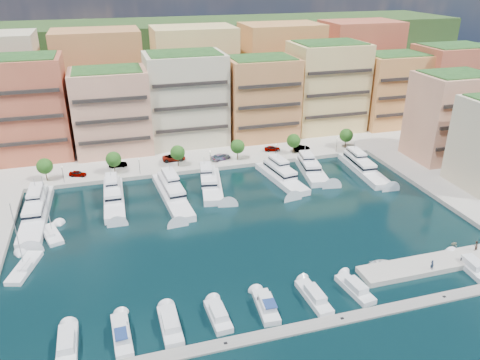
{
  "coord_description": "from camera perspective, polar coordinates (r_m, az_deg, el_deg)",
  "views": [
    {
      "loc": [
        -24.05,
        -78.37,
        48.12
      ],
      "look_at": [
        1.84,
        10.12,
        6.0
      ],
      "focal_mm": 35.0,
      "sensor_mm": 36.0,
      "label": 1
    }
  ],
  "objects": [
    {
      "name": "north_quay",
      "position": [
        150.32,
        -6.27,
        5.73
      ],
      "size": [
        220.0,
        64.0,
        2.0
      ],
      "primitive_type": "cube",
      "color": "#9E998E",
      "rests_on": "ground"
    },
    {
      "name": "cruiser_5",
      "position": [
        77.04,
        9.01,
        -13.95
      ],
      "size": [
        3.0,
        8.92,
        2.55
      ],
      "color": "silver",
      "rests_on": "ground"
    },
    {
      "name": "car_3",
      "position": [
        125.3,
        -2.37,
        2.85
      ],
      "size": [
        6.1,
        4.06,
        1.64
      ],
      "primitive_type": "imported",
      "rotation": [
        0.0,
        0.0,
        1.91
      ],
      "color": "gray",
      "rests_on": "north_quay"
    },
    {
      "name": "tree_3",
      "position": [
        124.19,
        -0.3,
        4.11
      ],
      "size": [
        3.8,
        3.8,
        5.65
      ],
      "color": "#473323",
      "rests_on": "north_quay"
    },
    {
      "name": "cruiser_9",
      "position": [
        92.12,
        26.32,
        -9.43
      ],
      "size": [
        3.37,
        8.72,
        2.55
      ],
      "color": "silver",
      "rests_on": "ground"
    },
    {
      "name": "car_5",
      "position": [
        132.6,
        7.52,
        3.88
      ],
      "size": [
        5.03,
        2.82,
        1.57
      ],
      "primitive_type": "imported",
      "rotation": [
        0.0,
        0.0,
        1.83
      ],
      "color": "gray",
      "rests_on": "north_quay"
    },
    {
      "name": "finger_pier",
      "position": [
        91.73,
        23.47,
        -9.4
      ],
      "size": [
        32.0,
        5.0,
        2.0
      ],
      "primitive_type": "cube",
      "color": "#9E998E",
      "rests_on": "ground"
    },
    {
      "name": "apartment_east_a",
      "position": [
        135.5,
        24.13,
        7.08
      ],
      "size": [
        18.0,
        14.5,
        22.8
      ],
      "color": "#E5A17F",
      "rests_on": "east_quay"
    },
    {
      "name": "person_1",
      "position": [
        95.96,
        26.79,
        -7.14
      ],
      "size": [
        1.01,
        0.84,
        1.9
      ],
      "primitive_type": "imported",
      "rotation": [
        0.0,
        0.0,
        3.27
      ],
      "color": "brown",
      "rests_on": "finger_pier"
    },
    {
      "name": "ground",
      "position": [
        95.05,
        0.65,
        -5.86
      ],
      "size": [
        400.0,
        400.0,
        0.0
      ],
      "primitive_type": "plane",
      "color": "black",
      "rests_on": "ground"
    },
    {
      "name": "sailboat_1",
      "position": [
        90.9,
        -24.77,
        -9.75
      ],
      "size": [
        5.5,
        9.92,
        13.2
      ],
      "color": "white",
      "rests_on": "ground"
    },
    {
      "name": "car_4",
      "position": [
        131.66,
        3.96,
        3.87
      ],
      "size": [
        4.62,
        2.61,
        1.48
      ],
      "primitive_type": "imported",
      "rotation": [
        0.0,
        0.0,
        1.36
      ],
      "color": "gray",
      "rests_on": "north_quay"
    },
    {
      "name": "hillside",
      "position": [
        195.9,
        -8.89,
        10.04
      ],
      "size": [
        240.0,
        40.0,
        58.0
      ],
      "primitive_type": "cube",
      "color": "#223E19",
      "rests_on": "ground"
    },
    {
      "name": "tree_0",
      "position": [
        121.04,
        -22.72,
        1.56
      ],
      "size": [
        3.8,
        3.8,
        5.65
      ],
      "color": "#473323",
      "rests_on": "north_quay"
    },
    {
      "name": "car_1",
      "position": [
        124.62,
        -14.66,
        1.88
      ],
      "size": [
        4.64,
        1.65,
        1.52
      ],
      "primitive_type": "imported",
      "rotation": [
        0.0,
        0.0,
        1.56
      ],
      "color": "gray",
      "rests_on": "north_quay"
    },
    {
      "name": "cruiser_4",
      "position": [
        74.49,
        3.21,
        -15.16
      ],
      "size": [
        3.13,
        7.92,
        2.66
      ],
      "color": "silver",
      "rests_on": "ground"
    },
    {
      "name": "south_pontoon",
      "position": [
        71.4,
        5.59,
        -17.97
      ],
      "size": [
        72.0,
        2.2,
        0.35
      ],
      "primitive_type": "cube",
      "color": "gray",
      "rests_on": "ground"
    },
    {
      "name": "car_2",
      "position": [
        125.84,
        -8.07,
        2.73
      ],
      "size": [
        6.12,
        2.85,
        1.7
      ],
      "primitive_type": "imported",
      "rotation": [
        0.0,
        0.0,
        1.57
      ],
      "color": "gray",
      "rests_on": "north_quay"
    },
    {
      "name": "yacht_1",
      "position": [
        108.74,
        -15.14,
        -1.99
      ],
      "size": [
        4.74,
        20.34,
        7.3
      ],
      "color": "white",
      "rests_on": "ground"
    },
    {
      "name": "person_0",
      "position": [
        87.34,
        22.37,
        -9.52
      ],
      "size": [
        0.49,
        0.69,
        1.77
      ],
      "primitive_type": "imported",
      "rotation": [
        0.0,
        0.0,
        1.68
      ],
      "color": "#233247",
      "rests_on": "finger_pier"
    },
    {
      "name": "apartment_1",
      "position": [
        136.14,
        -24.43,
        7.98
      ],
      "size": [
        20.0,
        16.5,
        26.8
      ],
      "color": "#C26140",
      "rests_on": "north_quay"
    },
    {
      "name": "lamppost_2",
      "position": [
        120.6,
        -3.66,
        2.95
      ],
      "size": [
        0.3,
        0.3,
        4.2
      ],
      "color": "black",
      "rests_on": "north_quay"
    },
    {
      "name": "yacht_5",
      "position": [
        120.48,
        8.67,
        1.34
      ],
      "size": [
        7.14,
        16.68,
        7.3
      ],
      "color": "white",
      "rests_on": "ground"
    },
    {
      "name": "cruiser_0",
      "position": [
        72.37,
        -20.3,
        -18.43
      ],
      "size": [
        2.68,
        8.34,
        2.55
      ],
      "color": "silver",
      "rests_on": "ground"
    },
    {
      "name": "yacht_0",
      "position": [
        107.92,
        -23.56,
        -3.43
      ],
      "size": [
        5.27,
        25.55,
        7.3
      ],
      "color": "white",
      "rests_on": "ground"
    },
    {
      "name": "apartment_4",
      "position": [
        140.22,
        2.59,
        9.94
      ],
      "size": [
        20.0,
        15.5,
        23.8
      ],
      "color": "#D1834E",
      "rests_on": "north_quay"
    },
    {
      "name": "tree_1",
      "position": [
        119.98,
        -15.17,
        2.47
      ],
      "size": [
        3.8,
        3.8,
        5.65
      ],
      "color": "#473323",
      "rests_on": "north_quay"
    },
    {
      "name": "cruiser_1",
      "position": [
        71.79,
        -14.21,
        -17.86
      ],
      "size": [
        2.8,
        8.89,
        2.66
      ],
      "color": "silver",
      "rests_on": "ground"
    },
    {
      "name": "tender_0",
      "position": [
        87.53,
        16.64,
        -9.67
      ],
      "size": [
        4.07,
        3.1,
        0.79
      ],
      "primitive_type": "imported",
      "rotation": [
        0.0,
        0.0,
        1.68
      ],
      "color": "white",
      "rests_on": "ground"
    },
    {
      "name": "apartment_7",
      "position": [
        169.86,
        24.12,
        10.63
      ],
      "size": [
        22.0,
        16.5,
        24.8
      ],
      "color": "#C26140",
      "rests_on": "north_quay"
    },
    {
      "name": "yacht_4",
      "position": [
        115.79,
        4.93,
        0.49
      ],
      "size": [
        7.53,
        20.14,
        7.3
      ],
      "color": "white",
      "rests_on": "ground"
    },
    {
      "name": "sailboat_2",
      "position": [
        99.12,
        -21.98,
        -6.26
      ],
      "size": [
        5.11,
        8.77,
        13.2
      ],
      "color": "white",
      "rests_on": "ground"
    },
    {
      "name": "lamppost_1",
      "position": [
        118.34,
        -12.19,
        1.99
      ],
      "size": [
        0.3,
        0.3,
        4.2
      ],
      "color": "black",
      "rests_on": "north_quay"
    },
    {
      "name": "tree_5",
      "position": [
        136.01,
        12.82,
        5.33
      ],
      "size": [
        3.8,
        3.8,
        5.65
      ],
      "color": "#473323",
      "rests_on": "north_quay"
    },
    {
      "name": "backblock_3",
      "position": [
        166.54,
        4.92,
        13.35
      ],
      "size": [
        26.0,
        18.0,
        30.0
      ],
      "primitive_type": "cube",
      "color": "#D8954F",
      "rests_on": "north_quay"
    },
    {
      "name": "backblock_4",
      "position": [
        179.38,
        14.16,
        13.52
      ],
      "size": [
        26.0,
        18.0,
        30.0
      ],
      "primitive_type": "cube",
      "color": "#C26140",
      "rests_on": "north_quay"
    },
    {
      "name": "backblock_1",
      "position": [
        155.72,
        -16.65,
        11.65
      ],
      "size": [
        26.0,
        18.0,
        30.0
      ],
      "primitive_type": "cube",
      "color": "#D1834E",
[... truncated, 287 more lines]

